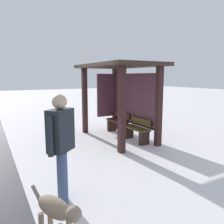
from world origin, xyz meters
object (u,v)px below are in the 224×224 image
(bench_center_inside, at_px, (137,131))
(person_walking, at_px, (61,139))
(bench_left_inside, at_px, (118,124))
(bus_shelter, at_px, (121,84))
(dog, at_px, (57,210))

(bench_center_inside, xyz_separation_m, person_walking, (2.24, -3.11, 0.72))
(bench_left_inside, height_order, person_walking, person_walking)
(bench_left_inside, bearing_deg, bus_shelter, -20.64)
(person_walking, xyz_separation_m, dog, (0.87, -0.34, -0.65))
(person_walking, height_order, dog, person_walking)
(bus_shelter, bearing_deg, bench_center_inside, 15.31)
(bench_left_inside, relative_size, bench_center_inside, 1.00)
(person_walking, bearing_deg, dog, -21.13)
(dog, bearing_deg, bus_shelter, 139.24)
(person_walking, bearing_deg, bus_shelter, 134.87)
(bench_left_inside, height_order, bench_center_inside, bench_left_inside)
(bus_shelter, xyz_separation_m, bench_left_inside, (-0.49, 0.18, -1.46))
(bench_left_inside, bearing_deg, person_walking, -42.45)
(dog, bearing_deg, person_walking, 158.87)
(bus_shelter, distance_m, bench_center_inside, 1.63)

